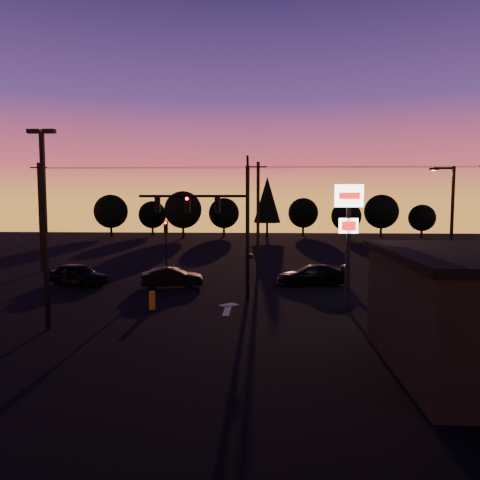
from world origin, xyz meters
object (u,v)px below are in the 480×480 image
Objects in this scene: streetlight at (450,225)px; car_mid at (172,277)px; secondary_signal at (166,241)px; parking_lot_light at (44,216)px; car_left at (78,274)px; pylon_sign at (349,220)px; traffic_signal_mast at (221,217)px; suv_parked at (443,319)px; car_right at (312,275)px; bollard at (152,300)px.

streetlight is 18.19m from car_mid.
parking_lot_light reaches higher than secondary_signal.
secondary_signal is at bearing -36.75° from car_left.
pylon_sign is 19.22m from car_left.
traffic_signal_mast reaches higher than secondary_signal.
suv_parked is at bearing -42.08° from secondary_signal.
parking_lot_light reaches higher than car_mid.
pylon_sign is 1.49× the size of suv_parked.
car_right is (-1.13, 7.42, -4.20)m from pylon_sign.
traffic_signal_mast is 0.94× the size of parking_lot_light.
pylon_sign reaches higher than bollard.
suv_parked is at bearing -94.87° from car_left.
parking_lot_light is 15.19m from pylon_sign.
car_left is (-17.57, 6.60, -4.15)m from pylon_sign.
secondary_signal is 0.64× the size of pylon_sign.
car_right reaches higher than bollard.
car_right is (9.64, 1.34, 0.03)m from car_mid.
traffic_signal_mast is 14.10m from streetlight.
car_left reaches higher than bollard.
pylon_sign reaches higher than secondary_signal.
traffic_signal_mast reaches higher than car_right.
suv_parked is (18.09, 0.41, -4.64)m from parking_lot_light.
traffic_signal_mast is 9.19m from secondary_signal.
traffic_signal_mast is 2.06× the size of car_mid.
car_mid is at bearing -72.56° from secondary_signal.
traffic_signal_mast is 1.92× the size of car_left.
bollard is (-3.52, -2.84, -4.44)m from traffic_signal_mast.
pylon_sign reaches higher than suv_parked.
secondary_signal is 15.75m from pylon_sign.
streetlight is at bearing 6.14° from traffic_signal_mast.
streetlight reaches higher than suv_parked.
pylon_sign is 1.38× the size of car_right.
pylon_sign is at bearing -88.66° from car_left.
car_right is (5.96, 4.92, -4.22)m from traffic_signal_mast.
car_mid is at bearing 173.31° from streetlight.
secondary_signal is 19.89m from streetlight.
car_left is at bearing -91.10° from car_right.
parking_lot_light is 1.14× the size of streetlight.
traffic_signal_mast is at bearing -143.93° from car_mid.
streetlight is at bearing 21.65° from parking_lot_light.
pylon_sign is (7.10, -2.49, -0.02)m from traffic_signal_mast.
traffic_signal_mast is 8.81m from car_right.
bollard is at bearing -82.41° from secondary_signal.
bollard is at bearing 46.94° from parking_lot_light.
bollard is (-10.62, -0.35, -4.42)m from pylon_sign.
streetlight reaches higher than bollard.
traffic_signal_mast is 1.07× the size of streetlight.
car_mid is at bearing -86.04° from car_right.
pylon_sign is 8.60m from car_right.
streetlight is at bearing 30.08° from pylon_sign.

